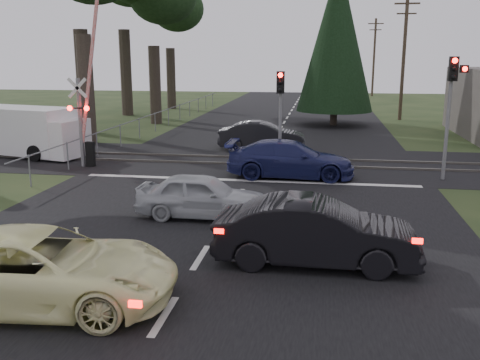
% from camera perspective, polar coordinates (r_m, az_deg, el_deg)
% --- Properties ---
extents(ground, '(120.00, 120.00, 0.00)m').
position_cam_1_polar(ground, '(12.97, -4.25, -8.27)').
color(ground, '#213217').
rests_on(ground, ground).
extents(road, '(14.00, 100.00, 0.01)m').
position_cam_1_polar(road, '(22.44, 1.51, 0.97)').
color(road, black).
rests_on(road, ground).
extents(rail_corridor, '(120.00, 8.00, 0.01)m').
position_cam_1_polar(rail_corridor, '(24.38, 2.12, 1.95)').
color(rail_corridor, black).
rests_on(rail_corridor, ground).
extents(stop_line, '(13.00, 0.35, 0.00)m').
position_cam_1_polar(stop_line, '(20.69, 0.87, -0.04)').
color(stop_line, silver).
rests_on(stop_line, ground).
extents(rail_near, '(120.00, 0.12, 0.10)m').
position_cam_1_polar(rail_near, '(23.59, 1.89, 1.68)').
color(rail_near, '#59544C').
rests_on(rail_near, ground).
extents(rail_far, '(120.00, 0.12, 0.10)m').
position_cam_1_polar(rail_far, '(25.15, 2.34, 2.40)').
color(rail_far, '#59544C').
rests_on(rail_far, ground).
extents(crossing_signal, '(1.62, 0.38, 6.96)m').
position_cam_1_polar(crossing_signal, '(23.93, -16.18, 6.20)').
color(crossing_signal, slate).
rests_on(crossing_signal, ground).
extents(traffic_signal_right, '(0.68, 0.48, 4.70)m').
position_cam_1_polar(traffic_signal_right, '(21.80, 21.69, 8.50)').
color(traffic_signal_right, slate).
rests_on(traffic_signal_right, ground).
extents(traffic_signal_center, '(0.32, 0.48, 4.10)m').
position_cam_1_polar(traffic_signal_center, '(22.59, 4.32, 8.21)').
color(traffic_signal_center, slate).
rests_on(traffic_signal_center, ground).
extents(utility_pole_mid, '(1.80, 0.26, 9.00)m').
position_cam_1_polar(utility_pole_mid, '(42.14, 17.07, 12.56)').
color(utility_pole_mid, '#4C3D2D').
rests_on(utility_pole_mid, ground).
extents(utility_pole_far, '(1.80, 0.26, 9.00)m').
position_cam_1_polar(utility_pole_far, '(67.00, 14.11, 12.73)').
color(utility_pole_far, '#4C3D2D').
rests_on(utility_pole_far, ground).
extents(euc_tree_e, '(6.00, 6.00, 13.20)m').
position_cam_1_polar(euc_tree_e, '(49.94, -7.60, 18.50)').
color(euc_tree_e, '#473D33').
rests_on(euc_tree_e, ground).
extents(conifer_tree, '(5.20, 5.20, 11.00)m').
position_cam_1_polar(conifer_tree, '(37.78, 10.28, 14.83)').
color(conifer_tree, '#473D33').
rests_on(conifer_tree, ground).
extents(fence_left, '(0.10, 36.00, 1.20)m').
position_cam_1_polar(fence_left, '(36.17, -8.28, 5.47)').
color(fence_left, slate).
rests_on(fence_left, ground).
extents(cream_coupe, '(5.50, 2.94, 1.47)m').
position_cam_1_polar(cream_coupe, '(11.09, -20.61, -8.84)').
color(cream_coupe, '#FFFDB6').
rests_on(cream_coupe, ground).
extents(dark_hatchback, '(4.66, 1.64, 1.53)m').
position_cam_1_polar(dark_hatchback, '(12.43, 8.09, -5.58)').
color(dark_hatchback, black).
rests_on(dark_hatchback, ground).
extents(silver_car, '(3.89, 1.61, 1.32)m').
position_cam_1_polar(silver_car, '(15.91, -4.08, -1.71)').
color(silver_car, '#A8ACB0').
rests_on(silver_car, ground).
extents(blue_sedan, '(5.02, 2.04, 1.46)m').
position_cam_1_polar(blue_sedan, '(21.25, 5.38, 2.22)').
color(blue_sedan, '#1B1F51').
rests_on(blue_sedan, ground).
extents(dark_car_far, '(4.45, 1.71, 1.45)m').
position_cam_1_polar(dark_car_far, '(27.44, 2.36, 4.72)').
color(dark_car_far, black).
rests_on(dark_car_far, ground).
extents(white_van, '(6.27, 3.42, 2.32)m').
position_cam_1_polar(white_van, '(27.62, -21.64, 4.82)').
color(white_van, white).
rests_on(white_van, ground).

